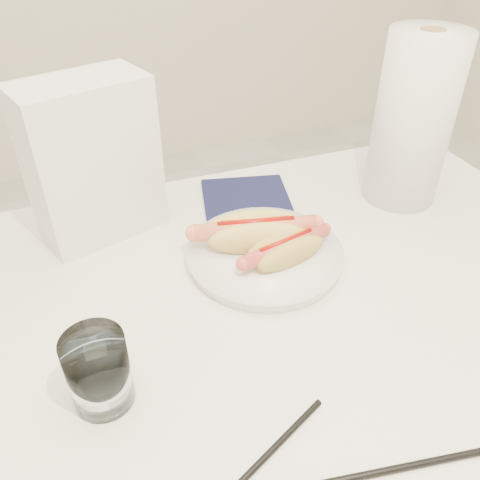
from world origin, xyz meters
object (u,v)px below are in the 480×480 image
object	(u,v)px
water_glass	(99,371)
napkin_box	(92,161)
table	(255,336)
hotdog_left	(256,232)
plate	(265,256)
hotdog_right	(285,249)
paper_towel_roll	(413,121)

from	to	relation	value
water_glass	napkin_box	size ratio (longest dim) A/B	0.38
table	hotdog_left	bearing A→B (deg)	68.44
table	hotdog_left	xyz separation A→B (m)	(0.05, 0.12, 0.10)
table	napkin_box	bearing A→B (deg)	121.72
plate	hotdog_right	size ratio (longest dim) A/B	1.53
napkin_box	hotdog_left	bearing A→B (deg)	-54.25
hotdog_left	hotdog_right	distance (m)	0.06
plate	hotdog_left	bearing A→B (deg)	108.98
table	plate	bearing A→B (deg)	60.45
hotdog_right	water_glass	bearing A→B (deg)	-167.42
hotdog_left	water_glass	world-z (taller)	water_glass
napkin_box	plate	bearing A→B (deg)	-56.79
plate	paper_towel_roll	distance (m)	0.37
water_glass	napkin_box	world-z (taller)	napkin_box
hotdog_left	paper_towel_roll	world-z (taller)	paper_towel_roll
table	water_glass	xyz separation A→B (m)	(-0.23, -0.08, 0.11)
paper_towel_roll	water_glass	bearing A→B (deg)	-155.80
hotdog_right	table	bearing A→B (deg)	-151.78
napkin_box	paper_towel_roll	world-z (taller)	paper_towel_roll
hotdog_left	table	bearing A→B (deg)	-99.05
hotdog_left	hotdog_right	size ratio (longest dim) A/B	1.25
plate	water_glass	xyz separation A→B (m)	(-0.28, -0.17, 0.04)
table	hotdog_left	size ratio (longest dim) A/B	6.11
paper_towel_roll	hotdog_right	bearing A→B (deg)	-157.01
paper_towel_roll	table	bearing A→B (deg)	-152.83
napkin_box	paper_towel_roll	xyz separation A→B (m)	(0.55, -0.09, 0.02)
water_glass	hotdog_right	bearing A→B (deg)	25.39
hotdog_left	plate	bearing A→B (deg)	-58.51
hotdog_left	paper_towel_roll	bearing A→B (deg)	25.52
hotdog_right	water_glass	world-z (taller)	water_glass
table	plate	size ratio (longest dim) A/B	4.97
plate	napkin_box	xyz separation A→B (m)	(-0.23, 0.19, 0.12)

